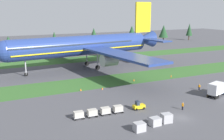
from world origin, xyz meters
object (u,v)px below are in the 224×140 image
(cargo_dolly_second, at_px, (105,110))
(taxiway_marker_3, at_px, (102,88))
(cargo_dolly_third, at_px, (92,112))
(airliner, at_px, (86,45))
(uld_container_0, at_px, (139,127))
(ground_crew_marshaller, at_px, (183,106))
(taxiway_marker_0, at_px, (134,80))
(catering_truck, at_px, (218,89))
(taxiway_marker_1, at_px, (81,90))
(baggage_tug, at_px, (139,106))
(cargo_dolly_fourth, at_px, (79,114))
(uld_container_2, at_px, (155,121))
(ground_crew_loader, at_px, (199,87))
(taxiway_marker_2, at_px, (171,76))
(cargo_dolly_lead, at_px, (118,109))
(uld_container_1, at_px, (166,118))

(cargo_dolly_second, height_order, taxiway_marker_3, cargo_dolly_second)
(cargo_dolly_third, relative_size, taxiway_marker_3, 3.90)
(airliner, bearing_deg, uld_container_0, 163.02)
(ground_crew_marshaller, relative_size, taxiway_marker_0, 2.91)
(catering_truck, distance_m, taxiway_marker_3, 30.31)
(airliner, distance_m, taxiway_marker_1, 29.62)
(baggage_tug, bearing_deg, cargo_dolly_fourth, -90.00)
(airliner, height_order, uld_container_2, airliner)
(ground_crew_loader, height_order, taxiway_marker_2, ground_crew_loader)
(taxiway_marker_0, bearing_deg, uld_container_2, -113.09)
(cargo_dolly_lead, relative_size, taxiway_marker_2, 3.49)
(catering_truck, relative_size, ground_crew_loader, 4.21)
(taxiway_marker_1, bearing_deg, taxiway_marker_3, -14.24)
(uld_container_2, relative_size, taxiway_marker_3, 3.42)
(ground_crew_marshaller, distance_m, taxiway_marker_0, 26.07)
(ground_crew_marshaller, height_order, taxiway_marker_0, ground_crew_marshaller)
(cargo_dolly_third, distance_m, catering_truck, 33.97)
(ground_crew_marshaller, height_order, uld_container_0, ground_crew_marshaller)
(cargo_dolly_lead, xyz_separation_m, uld_container_1, (6.27, -8.68, -0.02))
(uld_container_1, distance_m, uld_container_2, 2.80)
(ground_crew_marshaller, relative_size, ground_crew_loader, 1.00)
(uld_container_0, bearing_deg, taxiway_marker_0, 61.42)
(cargo_dolly_lead, relative_size, cargo_dolly_second, 1.00)
(baggage_tug, relative_size, cargo_dolly_fourth, 1.17)
(uld_container_0, bearing_deg, ground_crew_loader, 27.72)
(cargo_dolly_third, xyz_separation_m, cargo_dolly_fourth, (-2.90, 0.15, 0.00))
(taxiway_marker_0, bearing_deg, cargo_dolly_lead, -127.55)
(ground_crew_loader, bearing_deg, cargo_dolly_lead, -114.06)
(cargo_dolly_second, height_order, taxiway_marker_1, cargo_dolly_second)
(cargo_dolly_lead, height_order, taxiway_marker_2, cargo_dolly_lead)
(cargo_dolly_fourth, bearing_deg, cargo_dolly_second, 90.00)
(catering_truck, relative_size, taxiway_marker_0, 12.24)
(ground_crew_loader, distance_m, taxiway_marker_2, 15.48)
(uld_container_0, bearing_deg, taxiway_marker_2, 44.60)
(baggage_tug, xyz_separation_m, taxiway_marker_0, (11.29, 21.48, -0.52))
(ground_crew_marshaller, relative_size, uld_container_2, 0.87)
(cargo_dolly_third, height_order, uld_container_1, uld_container_1)
(catering_truck, distance_m, uld_container_1, 23.27)
(cargo_dolly_fourth, relative_size, uld_container_0, 1.14)
(cargo_dolly_second, relative_size, taxiway_marker_0, 3.80)
(uld_container_1, bearing_deg, cargo_dolly_lead, 125.84)
(ground_crew_loader, bearing_deg, airliner, 170.33)
(airliner, relative_size, taxiway_marker_0, 131.40)
(cargo_dolly_second, height_order, cargo_dolly_third, same)
(uld_container_1, relative_size, taxiway_marker_0, 3.34)
(cargo_dolly_third, distance_m, uld_container_0, 11.31)
(baggage_tug, relative_size, taxiway_marker_0, 4.45)
(cargo_dolly_lead, distance_m, uld_container_2, 9.54)
(cargo_dolly_second, xyz_separation_m, taxiway_marker_1, (0.98, 18.56, -0.65))
(cargo_dolly_second, bearing_deg, airliner, 167.69)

